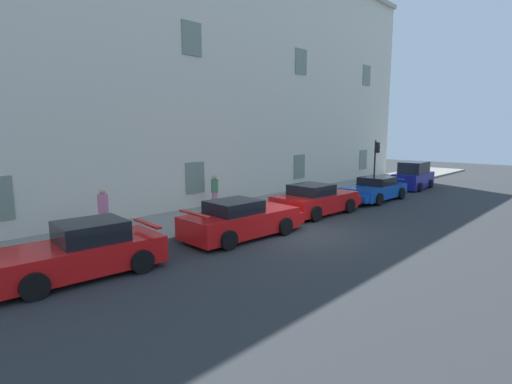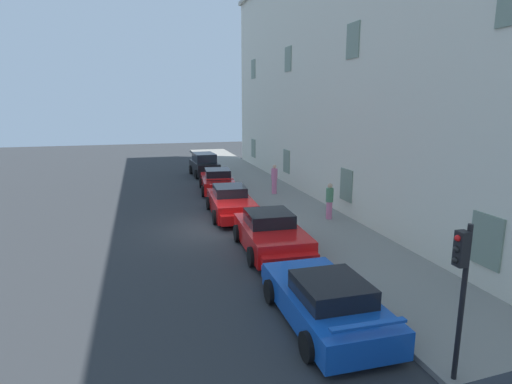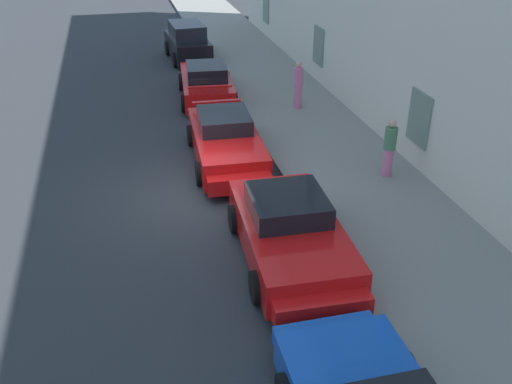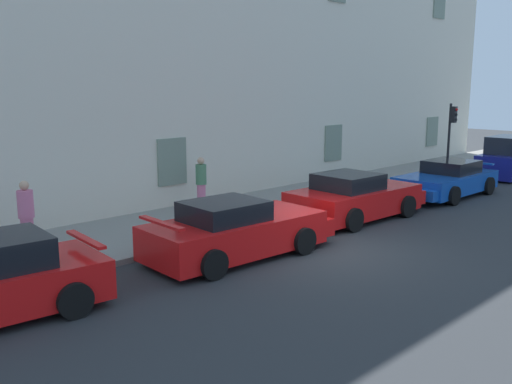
% 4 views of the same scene
% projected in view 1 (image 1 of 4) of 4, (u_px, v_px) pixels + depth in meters
% --- Properties ---
extents(ground_plane, '(80.00, 80.00, 0.00)m').
position_uv_depth(ground_plane, '(298.00, 232.00, 15.00)').
color(ground_plane, '#2B2D30').
extents(sidewalk, '(60.00, 3.84, 0.14)m').
position_uv_depth(sidewalk, '(222.00, 214.00, 17.93)').
color(sidewalk, gray).
rests_on(sidewalk, ground).
extents(building_facade, '(41.63, 5.02, 13.96)m').
position_uv_depth(building_facade, '(164.00, 67.00, 19.69)').
color(building_facade, beige).
rests_on(building_facade, ground).
extents(sportscar_red_lead, '(4.74, 2.35, 1.44)m').
position_uv_depth(sportscar_red_lead, '(75.00, 254.00, 10.35)').
color(sportscar_red_lead, red).
rests_on(sportscar_red_lead, ground).
extents(sportscar_yellow_flank, '(4.89, 2.26, 1.39)m').
position_uv_depth(sportscar_yellow_flank, '(244.00, 220.00, 14.38)').
color(sportscar_yellow_flank, red).
rests_on(sportscar_yellow_flank, ground).
extents(sportscar_white_middle, '(4.71, 2.40, 1.41)m').
position_uv_depth(sportscar_white_middle, '(317.00, 200.00, 18.42)').
color(sportscar_white_middle, red).
rests_on(sportscar_white_middle, ground).
extents(sportscar_tail_end, '(4.79, 2.23, 1.28)m').
position_uv_depth(sportscar_tail_end, '(372.00, 190.00, 21.84)').
color(sportscar_tail_end, '#144CB2').
rests_on(sportscar_tail_end, ground).
extents(hatchback_distant, '(3.85, 1.94, 1.80)m').
position_uv_depth(hatchback_distant, '(413.00, 177.00, 26.28)').
color(hatchback_distant, navy).
rests_on(hatchback_distant, ground).
extents(traffic_light, '(0.22, 0.36, 3.12)m').
position_uv_depth(traffic_light, '(376.00, 156.00, 24.64)').
color(traffic_light, black).
rests_on(traffic_light, sidewalk).
extents(pedestrian_admiring, '(0.50, 0.50, 1.71)m').
position_uv_depth(pedestrian_admiring, '(103.00, 211.00, 13.93)').
color(pedestrian_admiring, pink).
rests_on(pedestrian_admiring, sidewalk).
extents(pedestrian_strolling, '(0.39, 0.39, 1.66)m').
position_uv_depth(pedestrian_strolling, '(215.00, 191.00, 18.66)').
color(pedestrian_strolling, pink).
rests_on(pedestrian_strolling, sidewalk).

